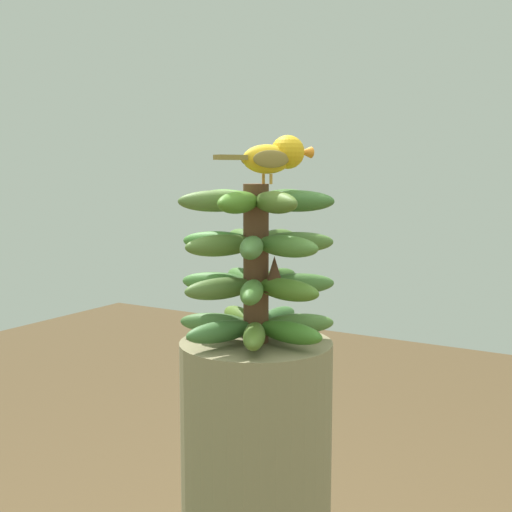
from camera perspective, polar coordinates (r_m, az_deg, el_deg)
The scene contains 2 objects.
banana_bunch at distance 1.15m, azimuth 0.02°, elevation -0.68°, with size 0.27×0.27×0.27m.
perched_bird at distance 1.13m, azimuth 1.69°, elevation 8.34°, with size 0.17×0.10×0.08m.
Camera 1 is at (0.97, 0.59, 1.31)m, focal length 48.00 mm.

